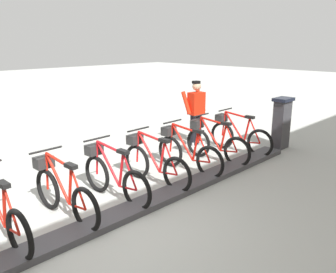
% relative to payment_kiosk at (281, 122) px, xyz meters
% --- Properties ---
extents(ground_plane, '(60.00, 60.00, 0.00)m').
position_rel_payment_kiosk_xyz_m(ground_plane, '(-0.05, 5.54, -0.67)').
color(ground_plane, '#B0B4AD').
extents(dock_rail_base, '(0.44, 10.18, 0.10)m').
position_rel_payment_kiosk_xyz_m(dock_rail_base, '(-0.05, 5.54, -0.62)').
color(dock_rail_base, '#47474C').
rests_on(dock_rail_base, ground).
extents(payment_kiosk, '(0.36, 0.52, 1.28)m').
position_rel_payment_kiosk_xyz_m(payment_kiosk, '(0.00, 0.00, 0.00)').
color(payment_kiosk, '#38383D').
rests_on(payment_kiosk, ground).
extents(bike_docked_0, '(1.72, 0.54, 1.02)m').
position_rel_payment_kiosk_xyz_m(bike_docked_0, '(0.57, 1.05, -0.24)').
color(bike_docked_0, black).
rests_on(bike_docked_0, ground).
extents(bike_docked_1, '(1.72, 0.54, 1.02)m').
position_rel_payment_kiosk_xyz_m(bike_docked_1, '(0.57, 1.99, -0.24)').
color(bike_docked_1, black).
rests_on(bike_docked_1, ground).
extents(bike_docked_2, '(1.72, 0.54, 1.02)m').
position_rel_payment_kiosk_xyz_m(bike_docked_2, '(0.57, 2.92, -0.24)').
color(bike_docked_2, black).
rests_on(bike_docked_2, ground).
extents(bike_docked_3, '(1.72, 0.54, 1.02)m').
position_rel_payment_kiosk_xyz_m(bike_docked_3, '(0.57, 3.86, -0.24)').
color(bike_docked_3, black).
rests_on(bike_docked_3, ground).
extents(bike_docked_4, '(1.72, 0.54, 1.02)m').
position_rel_payment_kiosk_xyz_m(bike_docked_4, '(0.57, 4.80, -0.24)').
color(bike_docked_4, black).
rests_on(bike_docked_4, ground).
extents(bike_docked_5, '(1.72, 0.54, 1.02)m').
position_rel_payment_kiosk_xyz_m(bike_docked_5, '(0.57, 5.74, -0.24)').
color(bike_docked_5, black).
rests_on(bike_docked_5, ground).
extents(worker_near_rack, '(0.50, 0.65, 1.66)m').
position_rel_payment_kiosk_xyz_m(worker_near_rack, '(1.70, 1.30, 0.24)').
color(worker_near_rack, white).
rests_on(worker_near_rack, ground).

